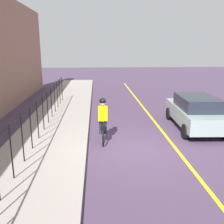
{
  "coord_description": "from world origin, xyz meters",
  "views": [
    {
      "loc": [
        -9.08,
        1.41,
        3.79
      ],
      "look_at": [
        1.81,
        0.74,
        1.0
      ],
      "focal_mm": 40.99,
      "sensor_mm": 36.0,
      "label": 1
    }
  ],
  "objects": [
    {
      "name": "patrol_sedan",
      "position": [
        2.35,
        -3.24,
        0.82
      ],
      "size": [
        4.48,
        2.09,
        1.58
      ],
      "rotation": [
        0.0,
        0.0,
        -0.05
      ],
      "color": "gray",
      "rests_on": "ground"
    },
    {
      "name": "ground_plane",
      "position": [
        0.0,
        0.0,
        0.0
      ],
      "size": [
        80.0,
        80.0,
        0.0
      ],
      "primitive_type": "plane",
      "color": "#46354D"
    },
    {
      "name": "cyclist_lead",
      "position": [
        0.82,
        1.17,
        0.91
      ],
      "size": [
        1.71,
        0.37,
        1.83
      ],
      "rotation": [
        0.0,
        0.0,
        -0.02
      ],
      "color": "black",
      "rests_on": "ground"
    },
    {
      "name": "lane_line_centre",
      "position": [
        0.0,
        -1.6,
        0.0
      ],
      "size": [
        36.0,
        0.12,
        0.01
      ],
      "primitive_type": "cube",
      "color": "yellow",
      "rests_on": "ground"
    },
    {
      "name": "iron_fence",
      "position": [
        1.0,
        3.8,
        1.24
      ],
      "size": [
        15.49,
        0.04,
        1.6
      ],
      "color": "black",
      "rests_on": "sidewalk"
    },
    {
      "name": "sidewalk",
      "position": [
        0.0,
        3.4,
        0.07
      ],
      "size": [
        40.0,
        3.2,
        0.15
      ],
      "primitive_type": "cube",
      "color": "gray",
      "rests_on": "ground"
    }
  ]
}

